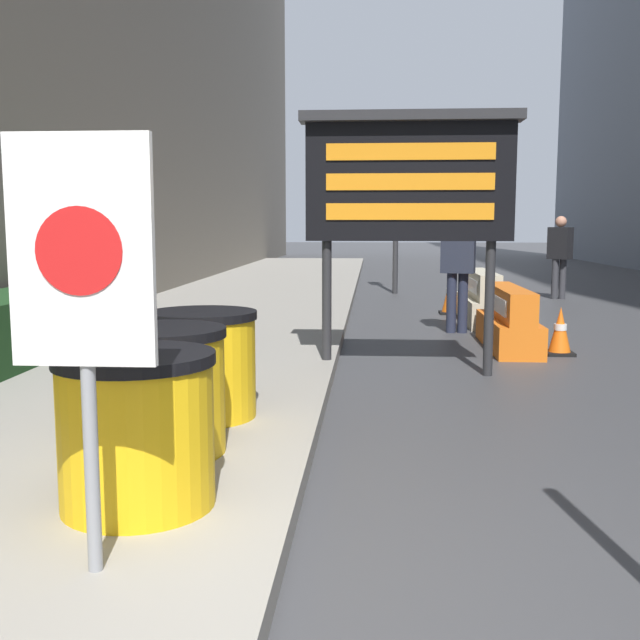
{
  "coord_description": "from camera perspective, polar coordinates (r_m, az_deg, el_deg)",
  "views": [
    {
      "loc": [
        0.39,
        -2.81,
        1.57
      ],
      "look_at": [
        -0.36,
        7.77,
        0.2
      ],
      "focal_mm": 42.0,
      "sensor_mm": 36.0,
      "label": 1
    }
  ],
  "objects": [
    {
      "name": "traffic_cone_near",
      "position": [
        13.25,
        9.97,
        1.96
      ],
      "size": [
        0.4,
        0.4,
        0.71
      ],
      "color": "black",
      "rests_on": "ground_plane"
    },
    {
      "name": "jersey_barrier_orange_near",
      "position": [
        9.74,
        14.16,
        -0.12
      ],
      "size": [
        0.55,
        1.94,
        0.78
      ],
      "color": "orange",
      "rests_on": "ground_plane"
    },
    {
      "name": "traffic_light_near_curb",
      "position": [
        16.86,
        5.86,
        11.56
      ],
      "size": [
        0.28,
        0.44,
        3.88
      ],
      "color": "#2D2D30",
      "rests_on": "ground_plane"
    },
    {
      "name": "barrel_drum_back",
      "position": [
        5.6,
        -8.9,
        -3.31
      ],
      "size": [
        0.8,
        0.8,
        0.79
      ],
      "color": "yellow",
      "rests_on": "sidewalk_left"
    },
    {
      "name": "barrel_drum_foreground",
      "position": [
        3.92,
        -13.79,
        -8.1
      ],
      "size": [
        0.8,
        0.8,
        0.79
      ],
      "color": "yellow",
      "rests_on": "sidewalk_left"
    },
    {
      "name": "warning_sign",
      "position": [
        3.08,
        -17.64,
        2.84
      ],
      "size": [
        0.58,
        0.08,
        1.78
      ],
      "color": "gray",
      "rests_on": "sidewalk_left"
    },
    {
      "name": "jersey_barrier_cream",
      "position": [
        12.12,
        12.17,
        1.48
      ],
      "size": [
        0.55,
        2.01,
        0.82
      ],
      "color": "beige",
      "rests_on": "ground_plane"
    },
    {
      "name": "pedestrian_worker",
      "position": [
        16.39,
        17.81,
        5.08
      ],
      "size": [
        0.52,
        0.5,
        1.72
      ],
      "rotation": [
        0.0,
        0.0,
        2.42
      ],
      "color": "#333338",
      "rests_on": "ground_plane"
    },
    {
      "name": "message_board",
      "position": [
        7.77,
        6.82,
        10.5
      ],
      "size": [
        2.22,
        0.36,
        2.68
      ],
      "color": "#28282B",
      "rests_on": "ground_plane"
    },
    {
      "name": "barrel_drum_middle",
      "position": [
        4.77,
        -11.92,
        -5.25
      ],
      "size": [
        0.8,
        0.8,
        0.79
      ],
      "color": "yellow",
      "rests_on": "sidewalk_left"
    },
    {
      "name": "pedestrian_passerby",
      "position": [
        10.92,
        10.48,
        4.55
      ],
      "size": [
        0.52,
        0.38,
        1.79
      ],
      "rotation": [
        0.0,
        0.0,
        6.05
      ],
      "color": "#23283D",
      "rests_on": "ground_plane"
    },
    {
      "name": "traffic_cone_mid",
      "position": [
        9.43,
        17.83,
        -0.84
      ],
      "size": [
        0.33,
        0.33,
        0.58
      ],
      "color": "black",
      "rests_on": "ground_plane"
    },
    {
      "name": "ground_plane",
      "position": [
        3.25,
        -3.57,
        -21.64
      ],
      "size": [
        120.0,
        120.0,
        0.0
      ],
      "primitive_type": "plane",
      "color": "#3F3F42"
    }
  ]
}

